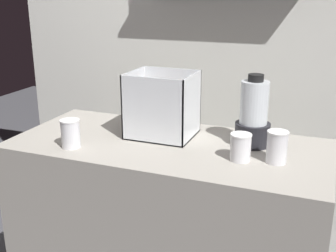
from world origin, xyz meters
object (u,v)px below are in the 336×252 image
Objects in this scene: blender_pitcher at (253,117)px; juice_cup_beet_far_left at (71,135)px; juice_cup_pomegranate_middle at (277,149)px; juice_cup_pomegranate_left at (240,149)px; carrot_display_bin at (163,116)px.

juice_cup_beet_far_left is (-0.72, -0.31, -0.07)m from blender_pitcher.
juice_cup_pomegranate_middle is (0.13, -0.16, -0.07)m from blender_pitcher.
juice_cup_pomegranate_left is at bearing 9.67° from juice_cup_beet_far_left.
juice_cup_beet_far_left is at bearing -170.33° from juice_cup_pomegranate_left.
juice_cup_pomegranate_left is 0.14m from juice_cup_pomegranate_middle.
carrot_display_bin is at bearing 157.42° from juice_cup_pomegranate_left.
blender_pitcher is 0.21m from juice_cup_pomegranate_left.
juice_cup_pomegranate_middle is (0.14, 0.03, 0.01)m from juice_cup_pomegranate_left.
juice_cup_beet_far_left is at bearing -137.27° from carrot_display_bin.
carrot_display_bin reaches higher than juice_cup_beet_far_left.
carrot_display_bin is at bearing 42.73° from juice_cup_beet_far_left.
blender_pitcher is 2.54× the size of juice_cup_beet_far_left.
blender_pitcher is 0.79m from juice_cup_beet_far_left.
blender_pitcher is at bearing 127.88° from juice_cup_pomegranate_middle.
juice_cup_pomegranate_middle is at bearing -14.30° from carrot_display_bin.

